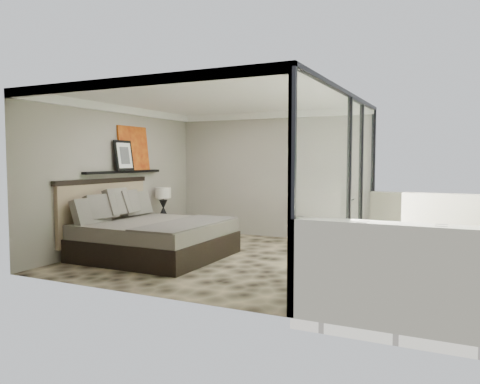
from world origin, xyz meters
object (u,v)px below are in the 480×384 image
at_px(table_lamp, 163,198).
at_px(lounger, 421,266).
at_px(bed, 150,235).
at_px(nightstand, 164,227).

xyz_separation_m(table_lamp, lounger, (5.37, -1.17, -0.74)).
bearing_deg(lounger, table_lamp, 160.54).
bearing_deg(bed, lounger, 5.53).
height_order(nightstand, lounger, lounger).
xyz_separation_m(bed, table_lamp, (-0.84, 1.61, 0.53)).
relative_size(nightstand, lounger, 0.36).
distance_m(bed, table_lamp, 1.89).
bearing_deg(nightstand, table_lamp, 144.64).
height_order(bed, lounger, bed).
bearing_deg(nightstand, bed, -53.68).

